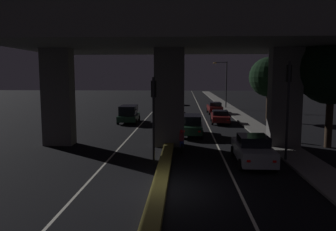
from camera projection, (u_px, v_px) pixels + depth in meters
The scene contains 21 objects.
ground_plane at pixel (160, 189), 14.07m from camera, with size 200.00×200.00×0.00m, color black.
lane_line_left_inner at pixel (155, 109), 48.95m from camera, with size 0.12×126.00×0.00m, color beige.
lane_line_right_inner at pixel (200, 109), 48.61m from camera, with size 0.12×126.00×0.00m, color beige.
median_divider at pixel (177, 108), 48.76m from camera, with size 0.65×126.00×0.31m, color olive.
sidewalk_right at pixel (238, 114), 41.44m from camera, with size 2.11×126.00×0.13m, color slate.
elevated_overpass at pixel (169, 40), 22.17m from camera, with size 21.15×12.91×9.48m.
traffic_light_left_of_median at pixel (154, 104), 18.78m from camera, with size 0.30×0.49×4.81m.
traffic_light_right_of_median at pixel (288, 94), 18.32m from camera, with size 0.30×0.49×5.67m.
street_lamp at pixel (224, 80), 49.44m from camera, with size 2.14×0.32×7.10m.
car_silver_lead at pixel (253, 149), 18.22m from camera, with size 2.00×4.77×1.60m.
car_dark_green_second at pixel (192, 125), 26.90m from camera, with size 1.95×4.53×1.70m.
car_dark_red_third at pixel (220, 117), 34.10m from camera, with size 2.05×4.53×1.34m.
car_dark_red_fourth at pixel (215, 108), 42.77m from camera, with size 1.94×4.33×1.52m.
car_dark_green_lead_oncoming at pixel (129, 114), 34.33m from camera, with size 2.14×4.36×1.82m.
car_black_second_oncoming at pixel (163, 106), 45.28m from camera, with size 1.91×4.17×1.51m.
car_white_third_oncoming at pixel (169, 99), 56.94m from camera, with size 1.99×4.41×1.80m.
motorcycle_blue_filtering_near at pixel (182, 142), 21.34m from camera, with size 0.33×1.81×1.40m.
motorcycle_black_filtering_mid at pixel (182, 129), 26.50m from camera, with size 0.32×1.87×1.49m.
pedestrian_on_sidewalk at pixel (272, 127), 25.18m from camera, with size 0.32×0.32×1.69m.
roadside_tree_kerbside_near at pixel (332, 69), 21.84m from camera, with size 4.79×4.79×7.74m.
roadside_tree_kerbside_mid at pixel (269, 77), 35.35m from camera, with size 4.30×4.30×6.94m.
Camera 1 is at (1.04, -13.56, 4.83)m, focal length 35.00 mm.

